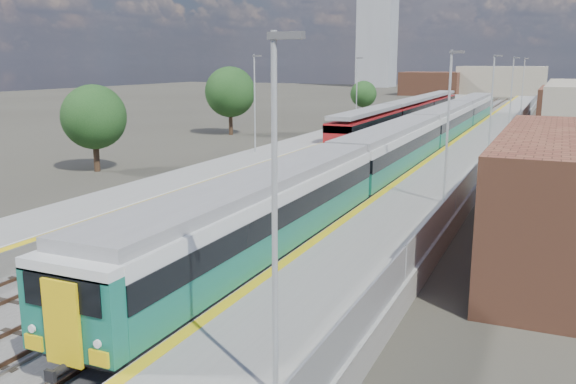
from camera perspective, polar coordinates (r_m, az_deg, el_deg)
The scene contains 11 objects.
ground at distance 60.25m, azimuth 12.72°, elevation 4.18°, with size 320.00×320.00×0.00m, color #47443A.
ballast_bed at distance 63.13m, azimuth 11.17°, elevation 4.62°, with size 10.50×155.00×0.06m, color #565451.
tracks at distance 64.62m, azimuth 12.03°, elevation 4.82°, with size 8.96×160.00×0.17m.
platform_right at distance 61.85m, azimuth 18.02°, elevation 4.58°, with size 4.70×155.00×8.52m.
platform_left at distance 64.90m, azimuth 5.31°, elevation 5.43°, with size 4.30×155.00×8.52m.
buildings at distance 150.18m, azimuth 12.91°, elevation 12.80°, with size 72.00×185.50×40.00m.
green_train at distance 51.05m, azimuth 12.49°, elevation 5.33°, with size 2.86×79.58×3.15m.
red_train at distance 77.55m, azimuth 11.28°, elevation 7.40°, with size 2.64×53.53×3.33m.
tree_a at distance 46.94m, azimuth -17.70°, elevation 6.69°, with size 4.72×4.72×6.39m.
tree_b at distance 68.25m, azimuth -5.43°, elevation 9.30°, with size 5.54×5.54×7.51m.
tree_c at distance 92.38m, azimuth 7.08°, elevation 9.08°, with size 3.89×3.89×5.27m.
Camera 1 is at (11.60, -8.58, 7.93)m, focal length 38.00 mm.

